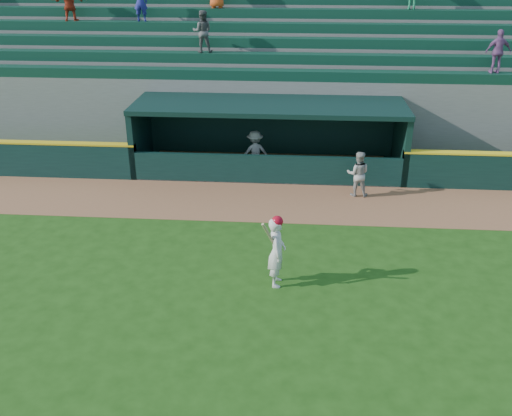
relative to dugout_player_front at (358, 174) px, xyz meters
The scene contains 7 objects.
ground 6.43m from the dugout_player_front, 117.69° to the right, with size 120.00×120.00×0.00m, color #1D4411.
warning_track 3.15m from the dugout_player_front, 165.70° to the right, with size 40.00×3.00×0.01m, color brown.
dugout_player_front is the anchor object (origin of this frame).
dugout_player_inside 3.86m from the dugout_player_front, 153.06° to the left, with size 1.00×0.58×1.55m, color #979792.
dugout 3.83m from the dugout_player_front, 141.65° to the left, with size 9.40×2.80×2.46m.
stands 7.69m from the dugout_player_front, 113.06° to the left, with size 34.50×6.30×7.54m.
batter_at_plate 6.02m from the dugout_player_front, 113.23° to the right, with size 0.56×0.76×1.81m.
Camera 1 is at (0.98, -11.54, 7.36)m, focal length 40.00 mm.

